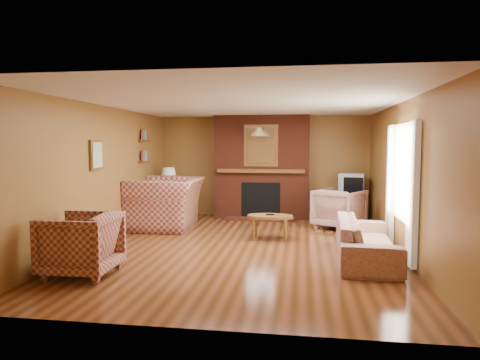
% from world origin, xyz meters
% --- Properties ---
extents(floor, '(6.50, 6.50, 0.00)m').
position_xyz_m(floor, '(0.00, 0.00, 0.00)').
color(floor, '#44250E').
rests_on(floor, ground).
extents(ceiling, '(6.50, 6.50, 0.00)m').
position_xyz_m(ceiling, '(0.00, 0.00, 2.40)').
color(ceiling, silver).
rests_on(ceiling, wall_back).
extents(wall_back, '(6.50, 0.00, 6.50)m').
position_xyz_m(wall_back, '(0.00, 3.25, 1.20)').
color(wall_back, brown).
rests_on(wall_back, floor).
extents(wall_front, '(6.50, 0.00, 6.50)m').
position_xyz_m(wall_front, '(0.00, -3.25, 1.20)').
color(wall_front, brown).
rests_on(wall_front, floor).
extents(wall_left, '(0.00, 6.50, 6.50)m').
position_xyz_m(wall_left, '(-2.50, 0.00, 1.20)').
color(wall_left, brown).
rests_on(wall_left, floor).
extents(wall_right, '(0.00, 6.50, 6.50)m').
position_xyz_m(wall_right, '(2.50, 0.00, 1.20)').
color(wall_right, brown).
rests_on(wall_right, floor).
extents(fireplace, '(2.20, 0.82, 2.40)m').
position_xyz_m(fireplace, '(0.00, 2.98, 1.18)').
color(fireplace, '#582113').
rests_on(fireplace, floor).
extents(window_right, '(0.10, 1.85, 2.00)m').
position_xyz_m(window_right, '(2.45, -0.20, 1.13)').
color(window_right, silver).
rests_on(window_right, wall_right).
extents(bookshelf, '(0.09, 0.55, 0.71)m').
position_xyz_m(bookshelf, '(-2.44, 1.90, 1.67)').
color(bookshelf, brown).
rests_on(bookshelf, wall_left).
extents(botanical_print, '(0.05, 0.40, 0.50)m').
position_xyz_m(botanical_print, '(-2.47, -0.30, 1.55)').
color(botanical_print, brown).
rests_on(botanical_print, wall_left).
extents(pendant_light, '(0.36, 0.36, 0.48)m').
position_xyz_m(pendant_light, '(0.00, 2.30, 2.00)').
color(pendant_light, black).
rests_on(pendant_light, ceiling).
extents(plaid_loveseat, '(1.47, 1.66, 1.03)m').
position_xyz_m(plaid_loveseat, '(-1.85, 1.50, 0.51)').
color(plaid_loveseat, maroon).
rests_on(plaid_loveseat, floor).
extents(plaid_armchair, '(0.93, 0.90, 0.82)m').
position_xyz_m(plaid_armchair, '(-1.95, -1.82, 0.41)').
color(plaid_armchair, maroon).
rests_on(plaid_armchair, floor).
extents(floral_sofa, '(0.92, 2.12, 0.61)m').
position_xyz_m(floral_sofa, '(1.90, -0.51, 0.30)').
color(floral_sofa, tan).
rests_on(floral_sofa, floor).
extents(floral_armchair, '(1.21, 1.22, 0.81)m').
position_xyz_m(floral_armchair, '(1.71, 1.91, 0.41)').
color(floral_armchair, tan).
rests_on(floral_armchair, floor).
extents(coffee_table, '(0.83, 0.51, 0.47)m').
position_xyz_m(coffee_table, '(0.37, 0.65, 0.39)').
color(coffee_table, brown).
rests_on(coffee_table, floor).
extents(side_table, '(0.45, 0.45, 0.56)m').
position_xyz_m(side_table, '(-2.10, 2.45, 0.28)').
color(side_table, brown).
rests_on(side_table, floor).
extents(table_lamp, '(0.38, 0.38, 0.63)m').
position_xyz_m(table_lamp, '(-2.10, 2.45, 0.92)').
color(table_lamp, white).
rests_on(table_lamp, side_table).
extents(tv_stand, '(0.56, 0.51, 0.58)m').
position_xyz_m(tv_stand, '(2.05, 2.80, 0.29)').
color(tv_stand, black).
rests_on(tv_stand, floor).
extents(crt_tv, '(0.63, 0.63, 0.50)m').
position_xyz_m(crt_tv, '(2.05, 2.79, 0.83)').
color(crt_tv, '#A0A2A7').
rests_on(crt_tv, tv_stand).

